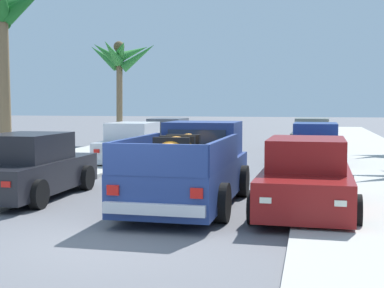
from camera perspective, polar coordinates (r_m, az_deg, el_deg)
name	(u,v)px	position (r m, az deg, el deg)	size (l,w,h in m)	color
ground_plane	(104,242)	(9.10, -9.23, -10.09)	(160.00, 160.00, 0.00)	slate
sidewalk_left	(91,158)	(22.04, -10.52, -1.46)	(4.68, 60.00, 0.12)	#B2AFA8
sidewalk_right	(368,164)	(20.40, 18.05, -2.06)	(4.68, 60.00, 0.12)	#B2AFA8
curb_left	(114,159)	(21.69, -8.24, -1.55)	(0.16, 60.00, 0.10)	silver
curb_right	(341,164)	(20.33, 15.41, -2.05)	(0.16, 60.00, 0.10)	silver
pickup_truck	(190,169)	(11.95, -0.20, -2.61)	(2.25, 5.23, 1.80)	navy
car_left_near	(133,145)	(20.26, -6.17, -0.06)	(2.08, 4.28, 1.54)	silver
car_right_near	(312,135)	(26.52, 12.53, 0.90)	(2.16, 4.32, 1.54)	slate
car_left_mid	(306,178)	(11.39, 11.91, -3.56)	(2.08, 4.28, 1.54)	maroon
car_right_mid	(29,168)	(13.52, -16.78, -2.42)	(2.06, 4.28, 1.54)	black
car_left_far	(315,146)	(20.20, 12.82, -0.16)	(2.05, 4.27, 1.54)	navy
car_right_far	(169,136)	(25.64, -2.46, 0.88)	(2.03, 4.26, 1.54)	#474C56
palm_tree_right_fore	(120,58)	(30.95, -7.60, 8.92)	(4.28, 3.75, 5.76)	brown
palm_tree_right_mid	(4,16)	(19.57, -19.18, 12.61)	(3.54, 3.72, 6.39)	brown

